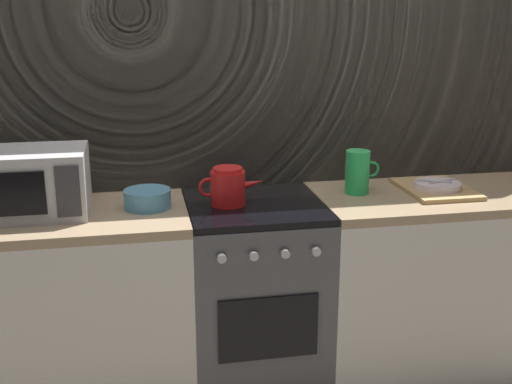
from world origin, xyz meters
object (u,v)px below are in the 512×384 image
object	(u,v)px
stove_unit	(255,297)
pitcher	(358,172)
mixing_bowl	(147,199)
kettle	(228,186)
dish_pile	(436,187)
microwave	(30,182)

from	to	relation	value
stove_unit	pitcher	xyz separation A→B (m)	(0.49, 0.07, 0.55)
mixing_bowl	pitcher	size ratio (longest dim) A/B	1.00
kettle	dish_pile	bearing A→B (deg)	1.19
dish_pile	pitcher	bearing A→B (deg)	173.39
microwave	pitcher	distance (m)	1.43
stove_unit	dish_pile	bearing A→B (deg)	1.68
mixing_bowl	dish_pile	bearing A→B (deg)	0.19
stove_unit	microwave	world-z (taller)	microwave
pitcher	dish_pile	world-z (taller)	pitcher
kettle	microwave	bearing A→B (deg)	178.64
dish_pile	mixing_bowl	bearing A→B (deg)	-179.81
stove_unit	mixing_bowl	xyz separation A→B (m)	(-0.46, 0.02, 0.49)
stove_unit	microwave	distance (m)	1.10
kettle	dish_pile	xyz separation A→B (m)	(0.98, 0.02, -0.06)
microwave	pitcher	world-z (taller)	microwave
stove_unit	kettle	world-z (taller)	kettle
microwave	dish_pile	xyz separation A→B (m)	(1.80, 0.00, -0.12)
stove_unit	mixing_bowl	world-z (taller)	mixing_bowl
stove_unit	mixing_bowl	distance (m)	0.67
mixing_bowl	pitcher	world-z (taller)	pitcher
microwave	dish_pile	distance (m)	1.80
kettle	pitcher	xyz separation A→B (m)	(0.61, 0.06, 0.02)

